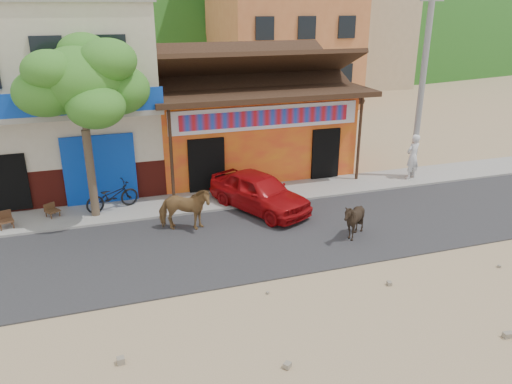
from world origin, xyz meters
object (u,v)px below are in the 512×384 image
(cow_dark, at_px, (354,220))
(cafe_chair_right, at_px, (52,205))
(cafe_chair_left, at_px, (4,214))
(scooter, at_px, (112,196))
(red_car, at_px, (259,192))
(cow_tan, at_px, (184,209))
(tree, at_px, (86,130))
(utility_pole, at_px, (423,80))
(pedestrian, at_px, (413,157))

(cow_dark, bearing_deg, cafe_chair_right, -114.32)
(cafe_chair_left, bearing_deg, scooter, -7.97)
(cafe_chair_right, bearing_deg, red_car, -45.33)
(red_car, bearing_deg, cafe_chair_right, 142.63)
(cow_tan, xyz_separation_m, cafe_chair_right, (-4.15, 2.28, -0.22))
(tree, bearing_deg, cow_tan, -35.78)
(cow_dark, bearing_deg, cafe_chair_left, -108.88)
(utility_pole, xyz_separation_m, cow_dark, (-5.14, -4.40, -3.46))
(cafe_chair_left, xyz_separation_m, cafe_chair_right, (1.40, 0.49, -0.07))
(cafe_chair_right, bearing_deg, utility_pole, -34.26)
(cow_tan, xyz_separation_m, cafe_chair_left, (-5.55, 1.79, -0.15))
(tree, height_order, pedestrian, tree)
(cafe_chair_left, bearing_deg, cafe_chair_right, 2.44)
(cafe_chair_right, bearing_deg, pedestrian, -35.14)
(scooter, distance_m, cafe_chair_left, 3.44)
(cow_dark, xyz_separation_m, cafe_chair_left, (-10.45, 4.01, -0.04))
(cow_tan, height_order, cafe_chair_left, cow_tan)
(red_car, height_order, scooter, red_car)
(cafe_chair_left, bearing_deg, pedestrian, -16.25)
(cafe_chair_right, bearing_deg, cow_tan, -62.62)
(utility_pole, distance_m, cow_tan, 10.82)
(red_car, xyz_separation_m, pedestrian, (7.03, 1.10, 0.32))
(red_car, distance_m, scooter, 5.18)
(cow_dark, relative_size, pedestrian, 0.66)
(tree, bearing_deg, utility_pole, 0.90)
(cow_dark, bearing_deg, pedestrian, 132.37)
(pedestrian, bearing_deg, utility_pole, -149.50)
(red_car, distance_m, cafe_chair_right, 7.11)
(pedestrian, xyz_separation_m, cafe_chair_left, (-15.40, -0.18, -0.44))
(red_car, relative_size, pedestrian, 2.17)
(utility_pole, bearing_deg, cow_tan, -167.74)
(cow_dark, xyz_separation_m, cafe_chair_right, (-9.06, 4.50, -0.11))
(scooter, height_order, cafe_chair_left, scooter)
(cow_tan, bearing_deg, scooter, 59.42)
(scooter, bearing_deg, utility_pole, -109.57)
(cafe_chair_right, bearing_deg, cafe_chair_left, 165.49)
(tree, distance_m, red_car, 6.16)
(cafe_chair_left, bearing_deg, utility_pole, -15.47)
(tree, distance_m, cow_dark, 9.08)
(scooter, bearing_deg, cafe_chair_right, 72.35)
(cow_dark, distance_m, pedestrian, 6.49)
(tree, bearing_deg, scooter, 29.46)
(tree, bearing_deg, cafe_chair_left, -175.98)
(cow_dark, xyz_separation_m, pedestrian, (4.94, 4.19, 0.40))
(utility_pole, bearing_deg, cafe_chair_right, 179.62)
(cafe_chair_left, bearing_deg, cow_dark, -37.90)
(red_car, distance_m, pedestrian, 7.12)
(cow_dark, height_order, cafe_chair_left, cow_dark)
(cafe_chair_right, bearing_deg, scooter, -32.60)
(red_car, xyz_separation_m, cafe_chair_right, (-6.97, 1.41, -0.19))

